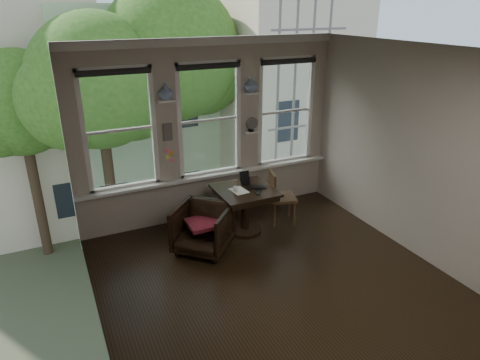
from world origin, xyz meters
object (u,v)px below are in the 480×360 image
table (245,210)px  armchair_left (203,229)px  laptop (257,188)px  mug (236,189)px  side_chair_right (283,197)px

table → armchair_left: bearing=-162.6°
laptop → mug: 0.34m
side_chair_right → table: bearing=108.3°
armchair_left → mug: (0.65, 0.23, 0.43)m
side_chair_right → laptop: size_ratio=2.78×
table → mug: mug is taller
mug → table: bearing=7.7°
laptop → armchair_left: bearing=-149.3°
table → armchair_left: (-0.82, -0.26, -0.01)m
laptop → mug: size_ratio=3.59×
laptop → side_chair_right: bearing=30.8°
table → mug: size_ratio=9.77×
side_chair_right → mug: size_ratio=9.99×
laptop → mug: bearing=-168.5°
armchair_left → mug: bearing=63.6°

